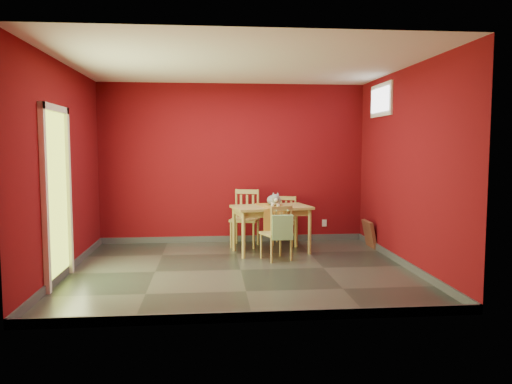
{
  "coord_description": "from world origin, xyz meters",
  "views": [
    {
      "loc": [
        -0.4,
        -6.52,
        1.64
      ],
      "look_at": [
        0.25,
        0.45,
        1.0
      ],
      "focal_mm": 35.0,
      "sensor_mm": 36.0,
      "label": 1
    }
  ],
  "objects": [
    {
      "name": "chair_near",
      "position": [
        0.57,
        0.52,
        0.41
      ],
      "size": [
        0.49,
        0.49,
        0.8
      ],
      "color": "#A7934E",
      "rests_on": "ground"
    },
    {
      "name": "doorway",
      "position": [
        -2.23,
        -0.4,
        1.12
      ],
      "size": [
        0.06,
        1.01,
        2.13
      ],
      "color": "#B7D838",
      "rests_on": "ground"
    },
    {
      "name": "dining_table",
      "position": [
        0.54,
        1.04,
        0.64
      ],
      "size": [
        1.27,
        0.9,
        0.73
      ],
      "color": "#A7934E",
      "rests_on": "ground"
    },
    {
      "name": "picture_frame",
      "position": [
        2.19,
        1.3,
        0.22
      ],
      "size": [
        0.14,
        0.43,
        0.44
      ],
      "color": "brown",
      "rests_on": "ground"
    },
    {
      "name": "chair_far_right",
      "position": [
        0.85,
        1.7,
        0.41
      ],
      "size": [
        0.47,
        0.47,
        0.8
      ],
      "color": "#A7934E",
      "rests_on": "ground"
    },
    {
      "name": "outlet_plate",
      "position": [
        1.6,
        1.99,
        0.3
      ],
      "size": [
        0.08,
        0.02,
        0.12
      ],
      "primitive_type": "cube",
      "color": "silver",
      "rests_on": "room_shell"
    },
    {
      "name": "ground",
      "position": [
        0.0,
        0.0,
        0.0
      ],
      "size": [
        4.5,
        4.5,
        0.0
      ],
      "primitive_type": "plane",
      "color": "#2D342D",
      "rests_on": "ground"
    },
    {
      "name": "cat",
      "position": [
        0.59,
        1.12,
        0.84
      ],
      "size": [
        0.41,
        0.51,
        0.23
      ],
      "primitive_type": null,
      "rotation": [
        0.0,
        0.0,
        0.46
      ],
      "color": "slate",
      "rests_on": "table_runner"
    },
    {
      "name": "table_runner",
      "position": [
        0.54,
        0.93,
        0.67
      ],
      "size": [
        0.46,
        0.74,
        0.35
      ],
      "color": "#AF7E2D",
      "rests_on": "dining_table"
    },
    {
      "name": "tote_bag",
      "position": [
        0.61,
        0.32,
        0.51
      ],
      "size": [
        0.29,
        0.18,
        0.42
      ],
      "color": "#77A56C",
      "rests_on": "chair_near"
    },
    {
      "name": "room_shell",
      "position": [
        0.0,
        0.0,
        0.05
      ],
      "size": [
        4.5,
        4.5,
        4.5
      ],
      "color": "#620A0F",
      "rests_on": "ground"
    },
    {
      "name": "window",
      "position": [
        2.23,
        1.0,
        2.35
      ],
      "size": [
        0.05,
        0.9,
        0.5
      ],
      "color": "white",
      "rests_on": "room_shell"
    },
    {
      "name": "chair_far_left",
      "position": [
        0.18,
        1.61,
        0.47
      ],
      "size": [
        0.54,
        0.54,
        0.93
      ],
      "color": "#A7934E",
      "rests_on": "ground"
    }
  ]
}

